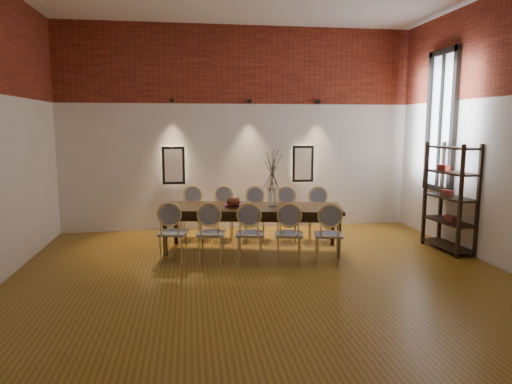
{
  "coord_description": "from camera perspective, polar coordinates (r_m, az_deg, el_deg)",
  "views": [
    {
      "loc": [
        -0.99,
        -5.62,
        2.1
      ],
      "look_at": [
        0.03,
        1.36,
        1.05
      ],
      "focal_mm": 32.0,
      "sensor_mm": 36.0,
      "label": 1
    }
  ],
  "objects": [
    {
      "name": "chair_far_c",
      "position": [
        8.35,
        -0.17,
        -2.78
      ],
      "size": [
        0.52,
        0.52,
        0.94
      ],
      "primitive_type": null,
      "rotation": [
        0.0,
        0.0,
        2.95
      ],
      "color": "tan",
      "rests_on": "floor"
    },
    {
      "name": "bowl",
      "position": [
        7.52,
        -2.84,
        -1.18
      ],
      "size": [
        0.24,
        0.24,
        0.18
      ],
      "primitive_type": "ellipsoid",
      "color": "#592B17",
      "rests_on": "dining_table"
    },
    {
      "name": "chair_near_a",
      "position": [
        7.05,
        -10.34,
        -5.03
      ],
      "size": [
        0.52,
        0.52,
        0.94
      ],
      "primitive_type": null,
      "rotation": [
        0.0,
        0.0,
        -0.19
      ],
      "color": "tan",
      "rests_on": "floor"
    },
    {
      "name": "vase",
      "position": [
        7.53,
        2.04,
        -0.7
      ],
      "size": [
        0.14,
        0.14,
        0.3
      ],
      "primitive_type": "cylinder",
      "color": "silver",
      "rests_on": "dining_table"
    },
    {
      "name": "window_glass",
      "position": [
        8.82,
        22.21,
        8.18
      ],
      "size": [
        0.02,
        0.78,
        2.38
      ],
      "primitive_type": "cube",
      "color": "silver",
      "rests_on": "wall_right"
    },
    {
      "name": "floor",
      "position": [
        6.08,
        1.61,
        -11.83
      ],
      "size": [
        7.0,
        7.0,
        0.02
      ],
      "primitive_type": "cube",
      "color": "#87601B",
      "rests_on": "ground"
    },
    {
      "name": "niche_left",
      "position": [
        9.11,
        -10.26,
        3.29
      ],
      "size": [
        0.36,
        0.06,
        0.66
      ],
      "primitive_type": "cube",
      "color": "#FFEAC6",
      "rests_on": "wall_back"
    },
    {
      "name": "chair_near_e",
      "position": [
        6.92,
        9.0,
        -5.25
      ],
      "size": [
        0.52,
        0.52,
        0.94
      ],
      "primitive_type": null,
      "rotation": [
        0.0,
        0.0,
        -0.19
      ],
      "color": "tan",
      "rests_on": "floor"
    },
    {
      "name": "spot_fixture_left",
      "position": [
        9.05,
        -10.48,
        11.18
      ],
      "size": [
        0.08,
        0.1,
        0.08
      ],
      "primitive_type": "cylinder",
      "rotation": [
        1.57,
        0.0,
        0.0
      ],
      "color": "black",
      "rests_on": "wall_back"
    },
    {
      "name": "chair_near_c",
      "position": [
        6.89,
        -0.77,
        -5.21
      ],
      "size": [
        0.52,
        0.52,
        0.94
      ],
      "primitive_type": null,
      "rotation": [
        0.0,
        0.0,
        -0.19
      ],
      "color": "tan",
      "rests_on": "floor"
    },
    {
      "name": "book",
      "position": [
        7.6,
        -2.86,
        -1.66
      ],
      "size": [
        0.29,
        0.23,
        0.03
      ],
      "primitive_type": "cube",
      "rotation": [
        0.0,
        0.0,
        -0.19
      ],
      "color": "#88257D",
      "rests_on": "dining_table"
    },
    {
      "name": "niche_right",
      "position": [
        9.38,
        5.84,
        3.53
      ],
      "size": [
        0.36,
        0.06,
        0.66
      ],
      "primitive_type": "cube",
      "color": "#FFEAC6",
      "rests_on": "wall_back"
    },
    {
      "name": "chair_far_d",
      "position": [
        8.35,
        3.86,
        -2.81
      ],
      "size": [
        0.52,
        0.52,
        0.94
      ],
      "primitive_type": null,
      "rotation": [
        0.0,
        0.0,
        2.95
      ],
      "color": "tan",
      "rests_on": "floor"
    },
    {
      "name": "chair_far_b",
      "position": [
        8.4,
        -4.16,
        -2.74
      ],
      "size": [
        0.52,
        0.52,
        0.94
      ],
      "primitive_type": null,
      "rotation": [
        0.0,
        0.0,
        2.95
      ],
      "color": "tan",
      "rests_on": "floor"
    },
    {
      "name": "spot_fixture_right",
      "position": [
        9.41,
        7.81,
        11.13
      ],
      "size": [
        0.08,
        0.1,
        0.08
      ],
      "primitive_type": "cylinder",
      "rotation": [
        1.57,
        0.0,
        0.0
      ],
      "color": "black",
      "rests_on": "wall_back"
    },
    {
      "name": "chair_far_a",
      "position": [
        8.49,
        -8.09,
        -2.68
      ],
      "size": [
        0.52,
        0.52,
        0.94
      ],
      "primitive_type": null,
      "rotation": [
        0.0,
        0.0,
        2.95
      ],
      "color": "tan",
      "rests_on": "floor"
    },
    {
      "name": "brick_band_back",
      "position": [
        9.22,
        -2.18,
        15.63
      ],
      "size": [
        7.0,
        0.02,
        1.5
      ],
      "primitive_type": "cube",
      "color": "maroon",
      "rests_on": "ground"
    },
    {
      "name": "chair_near_d",
      "position": [
        6.88,
        4.13,
        -5.25
      ],
      "size": [
        0.52,
        0.52,
        0.94
      ],
      "primitive_type": null,
      "rotation": [
        0.0,
        0.0,
        -0.19
      ],
      "color": "tan",
      "rests_on": "floor"
    },
    {
      "name": "chair_near_b",
      "position": [
        6.95,
        -5.61,
        -5.13
      ],
      "size": [
        0.52,
        0.52,
        0.94
      ],
      "primitive_type": null,
      "rotation": [
        0.0,
        0.0,
        -0.19
      ],
      "color": "tan",
      "rests_on": "floor"
    },
    {
      "name": "spot_fixture_mid",
      "position": [
        9.12,
        -0.84,
        11.29
      ],
      "size": [
        0.08,
        0.1,
        0.08
      ],
      "primitive_type": "cylinder",
      "rotation": [
        1.57,
        0.0,
        0.0
      ],
      "color": "black",
      "rests_on": "wall_back"
    },
    {
      "name": "wall_front",
      "position": [
        2.29,
        17.37,
        5.64
      ],
      "size": [
        7.0,
        0.1,
        4.0
      ],
      "primitive_type": "cube",
      "color": "silver",
      "rests_on": "ground"
    },
    {
      "name": "dining_table",
      "position": [
        7.64,
        -0.44,
        -4.58
      ],
      "size": [
        3.05,
        1.48,
        0.75
      ],
      "primitive_type": "cube",
      "rotation": [
        0.0,
        0.0,
        -0.19
      ],
      "color": "black",
      "rests_on": "floor"
    },
    {
      "name": "dried_branches",
      "position": [
        7.47,
        2.06,
        2.71
      ],
      "size": [
        0.5,
        0.5,
        0.7
      ],
      "primitive_type": null,
      "color": "#493429",
      "rests_on": "vase"
    },
    {
      "name": "window_mullion",
      "position": [
        8.81,
        22.1,
        8.18
      ],
      "size": [
        0.06,
        0.06,
        2.4
      ],
      "primitive_type": "cube",
      "color": "black",
      "rests_on": "wall_right"
    },
    {
      "name": "window_frame",
      "position": [
        8.81,
        22.1,
        8.18
      ],
      "size": [
        0.08,
        0.9,
        2.5
      ],
      "primitive_type": "cube",
      "color": "black",
      "rests_on": "wall_right"
    },
    {
      "name": "wall_back",
      "position": [
        9.22,
        -2.18,
        7.84
      ],
      "size": [
        7.0,
        0.1,
        4.0
      ],
      "primitive_type": "cube",
      "color": "silver",
      "rests_on": "ground"
    },
    {
      "name": "shelving_rack",
      "position": [
        8.22,
        23.1,
        -0.61
      ],
      "size": [
        0.46,
        1.03,
        1.8
      ],
      "primitive_type": null,
      "rotation": [
        0.0,
        0.0,
        0.08
      ],
      "color": "black",
      "rests_on": "floor"
    },
    {
      "name": "chair_far_e",
      "position": [
        8.38,
        7.87,
        -2.83
      ],
      "size": [
        0.52,
        0.52,
        0.94
      ],
      "primitive_type": null,
      "rotation": [
        0.0,
        0.0,
        2.95
      ],
      "color": "tan",
      "rests_on": "floor"
    }
  ]
}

